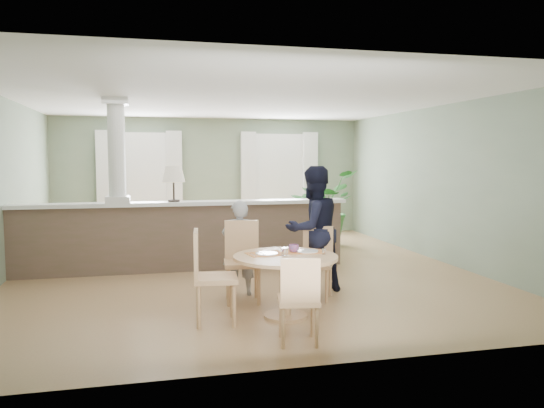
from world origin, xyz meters
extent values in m
plane|color=tan|center=(0.00, 0.00, 0.00)|extent=(8.00, 8.00, 0.00)
cube|color=gray|center=(0.00, 4.00, 1.35)|extent=(7.00, 0.02, 2.70)
cube|color=gray|center=(-3.50, 0.00, 1.35)|extent=(0.02, 8.00, 2.70)
cube|color=gray|center=(3.50, 0.00, 1.35)|extent=(0.02, 8.00, 2.70)
cube|color=gray|center=(0.00, -4.00, 1.35)|extent=(7.00, 0.02, 2.70)
cube|color=white|center=(0.00, 0.00, 2.70)|extent=(7.00, 8.00, 0.02)
cube|color=white|center=(-1.60, 3.97, 1.55)|extent=(1.10, 0.02, 1.50)
cube|color=white|center=(-1.60, 3.94, 1.55)|extent=(1.22, 0.04, 1.62)
cube|color=white|center=(1.60, 3.97, 1.55)|extent=(1.10, 0.02, 1.50)
cube|color=white|center=(1.60, 3.94, 1.55)|extent=(1.22, 0.04, 1.62)
cube|color=silver|center=(-2.35, 3.88, 1.25)|extent=(0.35, 0.10, 2.30)
cube|color=silver|center=(-0.85, 3.88, 1.25)|extent=(0.35, 0.10, 2.30)
cube|color=silver|center=(0.85, 3.88, 1.25)|extent=(0.35, 0.10, 2.30)
cube|color=silver|center=(2.35, 3.88, 1.25)|extent=(0.35, 0.10, 2.30)
cube|color=brown|center=(-0.90, 0.20, 0.53)|extent=(5.20, 0.22, 1.05)
cube|color=white|center=(-0.90, 0.20, 1.08)|extent=(5.32, 0.36, 0.06)
cube|color=white|center=(-1.90, 0.20, 1.16)|extent=(0.36, 0.36, 0.10)
cylinder|color=white|center=(-1.90, 0.20, 1.91)|extent=(0.26, 0.26, 1.39)
cube|color=white|center=(-1.90, 0.20, 2.65)|extent=(0.38, 0.38, 0.10)
cylinder|color=black|center=(-1.05, 0.20, 1.12)|extent=(0.18, 0.18, 0.03)
cylinder|color=black|center=(-1.05, 0.20, 1.28)|extent=(0.03, 0.03, 0.28)
cone|color=beige|center=(-1.05, 0.20, 1.55)|extent=(0.36, 0.36, 0.26)
imported|color=#966B51|center=(0.03, 1.36, 0.46)|extent=(3.41, 2.20, 0.93)
imported|color=#2B6C2B|center=(2.08, 2.09, 0.77)|extent=(1.83, 1.84, 1.55)
cylinder|color=tan|center=(0.03, -2.58, 0.02)|extent=(0.49, 0.49, 0.04)
cylinder|color=tan|center=(0.03, -2.58, 0.35)|extent=(0.13, 0.13, 0.63)
cylinder|color=tan|center=(0.03, -2.58, 0.69)|extent=(1.17, 1.17, 0.04)
cube|color=#B43C28|center=(-0.17, -2.44, 0.71)|extent=(0.46, 0.37, 0.01)
cube|color=#B43C28|center=(0.31, -2.42, 0.71)|extent=(0.46, 0.37, 0.01)
cylinder|color=white|center=(-0.16, -2.47, 0.72)|extent=(0.26, 0.26, 0.01)
cylinder|color=white|center=(0.33, -2.43, 0.72)|extent=(0.26, 0.26, 0.01)
cylinder|color=white|center=(0.02, -2.60, 0.76)|extent=(0.07, 0.07, 0.09)
cube|color=silver|center=(-0.21, -2.53, 0.73)|extent=(0.04, 0.17, 0.00)
cube|color=silver|center=(-0.33, -2.51, 0.72)|extent=(0.05, 0.21, 0.00)
cylinder|color=white|center=(0.47, -2.62, 0.74)|extent=(0.04, 0.04, 0.07)
cylinder|color=silver|center=(0.47, -2.62, 0.79)|extent=(0.04, 0.04, 0.01)
imported|color=blue|center=(0.18, -2.41, 0.76)|extent=(0.13, 0.13, 0.09)
cube|color=tan|center=(-0.32, -1.83, 0.49)|extent=(0.50, 0.50, 0.05)
cylinder|color=tan|center=(-0.52, -1.99, 0.23)|extent=(0.04, 0.04, 0.46)
cylinder|color=tan|center=(-0.16, -2.03, 0.23)|extent=(0.04, 0.04, 0.46)
cylinder|color=tan|center=(-0.48, -1.62, 0.23)|extent=(0.04, 0.04, 0.46)
cylinder|color=tan|center=(-0.12, -1.67, 0.23)|extent=(0.04, 0.04, 0.46)
cube|color=tan|center=(-0.30, -1.62, 0.76)|extent=(0.43, 0.09, 0.50)
cube|color=tan|center=(0.61, -1.89, 0.44)|extent=(0.56, 0.56, 0.05)
cylinder|color=tan|center=(0.39, -1.97, 0.21)|extent=(0.04, 0.04, 0.42)
cylinder|color=tan|center=(0.69, -2.12, 0.21)|extent=(0.04, 0.04, 0.42)
cylinder|color=tan|center=(0.54, -1.67, 0.21)|extent=(0.04, 0.04, 0.42)
cylinder|color=tan|center=(0.84, -1.82, 0.21)|extent=(0.04, 0.04, 0.42)
cube|color=tan|center=(0.70, -1.73, 0.69)|extent=(0.37, 0.21, 0.45)
cube|color=tan|center=(-0.06, -3.41, 0.42)|extent=(0.46, 0.46, 0.05)
cylinder|color=tan|center=(0.13, -3.28, 0.20)|extent=(0.04, 0.04, 0.40)
cylinder|color=tan|center=(-0.18, -3.22, 0.20)|extent=(0.04, 0.04, 0.40)
cylinder|color=tan|center=(0.07, -3.59, 0.20)|extent=(0.04, 0.04, 0.40)
cylinder|color=tan|center=(-0.24, -3.53, 0.20)|extent=(0.04, 0.04, 0.40)
cube|color=tan|center=(-0.09, -3.58, 0.65)|extent=(0.37, 0.10, 0.43)
cube|color=tan|center=(-0.76, -2.60, 0.49)|extent=(0.51, 0.51, 0.05)
cylinder|color=tan|center=(-0.59, -2.81, 0.24)|extent=(0.04, 0.04, 0.47)
cylinder|color=tan|center=(-0.55, -2.43, 0.24)|extent=(0.04, 0.04, 0.47)
cylinder|color=tan|center=(-0.96, -2.77, 0.24)|extent=(0.04, 0.04, 0.47)
cylinder|color=tan|center=(-0.92, -2.40, 0.24)|extent=(0.04, 0.04, 0.47)
cube|color=tan|center=(-0.96, -2.58, 0.77)|extent=(0.09, 0.44, 0.51)
imported|color=#9B9CA0|center=(-0.30, -1.47, 0.63)|extent=(0.50, 0.38, 1.25)
imported|color=black|center=(0.68, -1.55, 0.85)|extent=(0.99, 0.87, 1.69)
camera|label=1|loc=(-1.47, -8.24, 1.80)|focal=35.00mm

